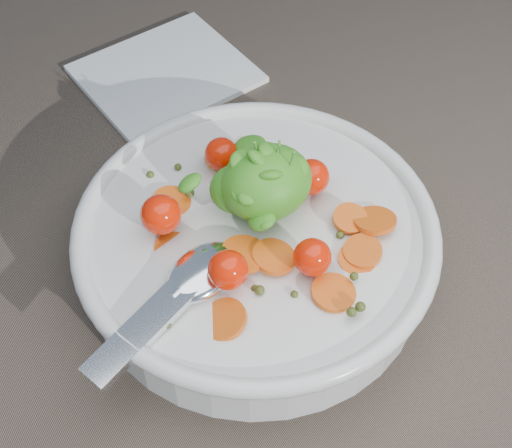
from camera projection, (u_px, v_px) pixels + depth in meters
ground at (253, 264)px, 0.59m from camera, size 6.00×6.00×0.00m
bowl at (256, 243)px, 0.56m from camera, size 0.31×0.29×0.12m
napkin at (166, 74)px, 0.74m from camera, size 0.17×0.15×0.01m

